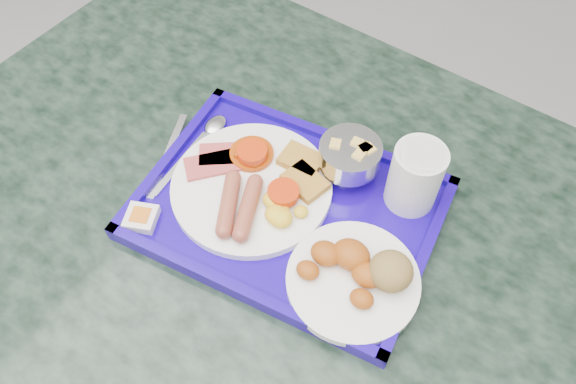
# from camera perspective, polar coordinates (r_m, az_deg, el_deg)

# --- Properties ---
(table) EXTENTS (1.38, 0.98, 0.82)m
(table) POSITION_cam_1_polar(r_m,az_deg,el_deg) (1.01, 1.11, -10.39)
(table) COLOR gray
(table) RESTS_ON floor
(tray) EXTENTS (0.45, 0.35, 0.03)m
(tray) POSITION_cam_1_polar(r_m,az_deg,el_deg) (0.84, -0.00, -1.78)
(tray) COLOR #190397
(tray) RESTS_ON table
(main_plate) EXTENTS (0.24, 0.24, 0.04)m
(main_plate) POSITION_cam_1_polar(r_m,az_deg,el_deg) (0.84, -3.31, 0.54)
(main_plate) COLOR white
(main_plate) RESTS_ON tray
(bread_plate) EXTENTS (0.18, 0.18, 0.06)m
(bread_plate) POSITION_cam_1_polar(r_m,az_deg,el_deg) (0.76, 7.19, -8.29)
(bread_plate) COLOR white
(bread_plate) RESTS_ON tray
(fruit_bowl) EXTENTS (0.09, 0.09, 0.07)m
(fruit_bowl) POSITION_cam_1_polar(r_m,az_deg,el_deg) (0.84, 6.34, 3.71)
(fruit_bowl) COLOR silver
(fruit_bowl) RESTS_ON tray
(juice_cup) EXTENTS (0.08, 0.08, 0.10)m
(juice_cup) POSITION_cam_1_polar(r_m,az_deg,el_deg) (0.82, 12.83, 1.66)
(juice_cup) COLOR white
(juice_cup) RESTS_ON tray
(spoon) EXTENTS (0.03, 0.18, 0.01)m
(spoon) POSITION_cam_1_polar(r_m,az_deg,el_deg) (0.92, -8.33, 5.75)
(spoon) COLOR silver
(spoon) RESTS_ON tray
(knife) EXTENTS (0.07, 0.17, 0.00)m
(knife) POSITION_cam_1_polar(r_m,az_deg,el_deg) (0.91, -12.12, 3.72)
(knife) COLOR silver
(knife) RESTS_ON tray
(jam_packet) EXTENTS (0.06, 0.06, 0.02)m
(jam_packet) POSITION_cam_1_polar(r_m,az_deg,el_deg) (0.84, -14.68, -2.55)
(jam_packet) COLOR white
(jam_packet) RESTS_ON tray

